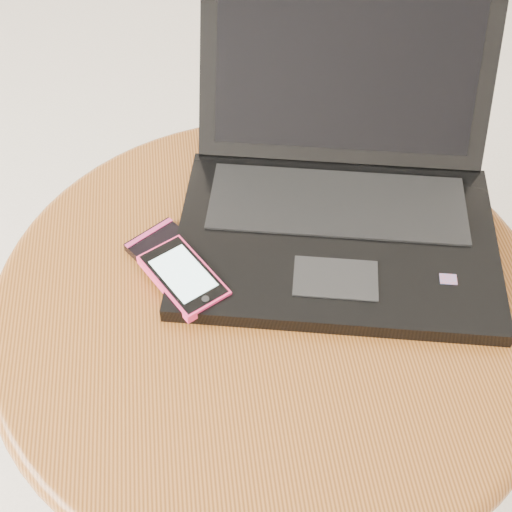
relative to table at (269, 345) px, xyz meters
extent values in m
plane|color=beige|center=(-0.03, 0.04, -0.40)|extent=(4.00, 4.00, 0.00)
cylinder|color=brown|center=(0.00, 0.00, -0.38)|extent=(0.36, 0.36, 0.03)
cylinder|color=brown|center=(0.00, 0.00, -0.14)|extent=(0.10, 0.10, 0.44)
cylinder|color=#5D300E|center=(0.00, 0.00, 0.09)|extent=(0.61, 0.61, 0.03)
torus|color=#5D300E|center=(0.00, 0.00, 0.09)|extent=(0.64, 0.64, 0.03)
cube|color=black|center=(0.09, 0.06, 0.12)|extent=(0.42, 0.33, 0.02)
cube|color=black|center=(0.10, 0.11, 0.13)|extent=(0.33, 0.18, 0.00)
cube|color=black|center=(0.07, -0.01, 0.13)|extent=(0.10, 0.08, 0.00)
cube|color=red|center=(0.20, -0.02, 0.13)|extent=(0.02, 0.02, 0.00)
cube|color=black|center=(0.13, 0.24, 0.23)|extent=(0.38, 0.19, 0.21)
cube|color=black|center=(0.13, 0.23, 0.23)|extent=(0.33, 0.16, 0.17)
cube|color=black|center=(-0.10, 0.05, 0.11)|extent=(0.13, 0.14, 0.01)
cube|color=#C02F69|center=(-0.13, 0.10, 0.12)|extent=(0.06, 0.04, 0.00)
cube|color=#FB2F69|center=(-0.10, 0.02, 0.12)|extent=(0.10, 0.12, 0.01)
cube|color=black|center=(-0.10, 0.02, 0.13)|extent=(0.10, 0.11, 0.00)
cube|color=#C2EEF1|center=(-0.10, 0.02, 0.13)|extent=(0.08, 0.09, 0.00)
cylinder|color=black|center=(-0.07, -0.02, 0.13)|extent=(0.01, 0.01, 0.00)
camera|label=1|loc=(-0.08, -0.49, 0.73)|focal=49.43mm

